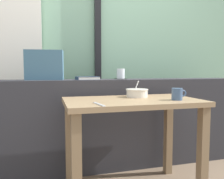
# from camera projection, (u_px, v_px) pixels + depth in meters

# --- Properties ---
(outdoor_backdrop) EXTENTS (4.80, 0.08, 2.80)m
(outdoor_backdrop) POSITION_uv_depth(u_px,v_px,m) (93.00, 31.00, 2.70)
(outdoor_backdrop) COLOR #84B293
(outdoor_backdrop) RESTS_ON ground
(curtain_left_panel) EXTENTS (0.56, 0.06, 2.50)m
(curtain_left_panel) POSITION_uv_depth(u_px,v_px,m) (14.00, 40.00, 2.39)
(curtain_left_panel) COLOR silver
(curtain_left_panel) RESTS_ON ground
(window_divider_post) EXTENTS (0.07, 0.05, 2.60)m
(window_divider_post) POSITION_uv_depth(u_px,v_px,m) (98.00, 39.00, 2.65)
(window_divider_post) COLOR black
(window_divider_post) RESTS_ON ground
(dark_console_ledge) EXTENTS (2.80, 0.33, 0.85)m
(dark_console_ledge) POSITION_uv_depth(u_px,v_px,m) (105.00, 123.00, 2.20)
(dark_console_ledge) COLOR #2D2D33
(dark_console_ledge) RESTS_ON ground
(breakfast_table) EXTENTS (0.98, 0.58, 0.72)m
(breakfast_table) POSITION_uv_depth(u_px,v_px,m) (132.00, 118.00, 1.69)
(breakfast_table) COLOR #826849
(breakfast_table) RESTS_ON ground
(coaster_square) EXTENTS (0.10, 0.10, 0.00)m
(coaster_square) POSITION_uv_depth(u_px,v_px,m) (121.00, 79.00, 2.23)
(coaster_square) COLOR black
(coaster_square) RESTS_ON dark_console_ledge
(juice_glass) EXTENTS (0.08, 0.08, 0.10)m
(juice_glass) POSITION_uv_depth(u_px,v_px,m) (121.00, 74.00, 2.22)
(juice_glass) COLOR white
(juice_glass) RESTS_ON coaster_square
(closed_book) EXTENTS (0.21, 0.15, 0.03)m
(closed_book) POSITION_uv_depth(u_px,v_px,m) (87.00, 78.00, 2.07)
(closed_book) COLOR #1E2D47
(closed_book) RESTS_ON dark_console_ledge
(throw_pillow) EXTENTS (0.34, 0.18, 0.26)m
(throw_pillow) POSITION_uv_depth(u_px,v_px,m) (45.00, 65.00, 2.00)
(throw_pillow) COLOR #426B84
(throw_pillow) RESTS_ON dark_console_ledge
(soup_bowl) EXTENTS (0.18, 0.18, 0.13)m
(soup_bowl) POSITION_uv_depth(u_px,v_px,m) (137.00, 93.00, 1.82)
(soup_bowl) COLOR silver
(soup_bowl) RESTS_ON breakfast_table
(fork_utensil) EXTENTS (0.04, 0.17, 0.01)m
(fork_utensil) POSITION_uv_depth(u_px,v_px,m) (99.00, 104.00, 1.41)
(fork_utensil) COLOR silver
(fork_utensil) RESTS_ON breakfast_table
(ceramic_mug) EXTENTS (0.11, 0.08, 0.08)m
(ceramic_mug) POSITION_uv_depth(u_px,v_px,m) (177.00, 94.00, 1.64)
(ceramic_mug) COLOR #3D567A
(ceramic_mug) RESTS_ON breakfast_table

